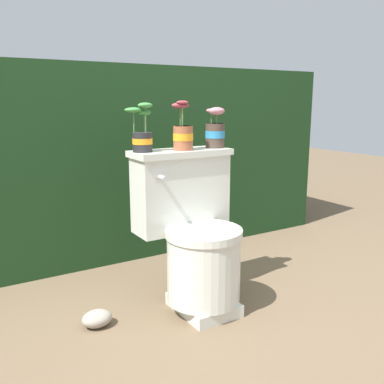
# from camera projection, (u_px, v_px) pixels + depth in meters

# --- Properties ---
(ground_plane) EXTENTS (12.00, 12.00, 0.00)m
(ground_plane) POSITION_uv_depth(u_px,v_px,m) (207.00, 315.00, 2.05)
(ground_plane) COLOR brown
(hedge_backdrop) EXTENTS (3.07, 1.00, 1.22)m
(hedge_backdrop) POSITION_uv_depth(u_px,v_px,m) (103.00, 157.00, 3.04)
(hedge_backdrop) COLOR #193819
(hedge_backdrop) RESTS_ON ground
(toilet) EXTENTS (0.50, 0.50, 0.77)m
(toilet) POSITION_uv_depth(u_px,v_px,m) (194.00, 234.00, 2.09)
(toilet) COLOR silver
(toilet) RESTS_ON ground
(potted_plant_left) EXTENTS (0.13, 0.09, 0.23)m
(potted_plant_left) POSITION_uv_depth(u_px,v_px,m) (142.00, 134.00, 2.01)
(potted_plant_left) COLOR #262628
(potted_plant_left) RESTS_ON toilet
(potted_plant_midleft) EXTENTS (0.11, 0.10, 0.24)m
(potted_plant_midleft) POSITION_uv_depth(u_px,v_px,m) (183.00, 132.00, 2.08)
(potted_plant_midleft) COLOR #9E5638
(potted_plant_midleft) RESTS_ON toilet
(potted_plant_middle) EXTENTS (0.10, 0.10, 0.21)m
(potted_plant_middle) POSITION_uv_depth(u_px,v_px,m) (215.00, 131.00, 2.18)
(potted_plant_middle) COLOR #47382D
(potted_plant_middle) RESTS_ON toilet
(garden_stone) EXTENTS (0.14, 0.11, 0.08)m
(garden_stone) POSITION_uv_depth(u_px,v_px,m) (97.00, 319.00, 1.94)
(garden_stone) COLOR #9E9384
(garden_stone) RESTS_ON ground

